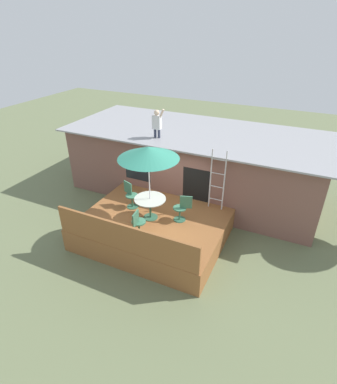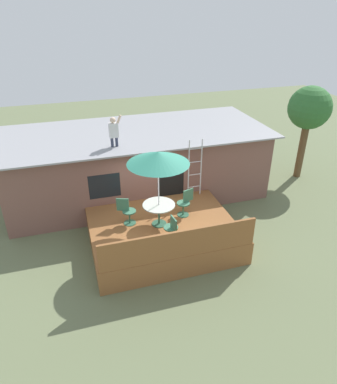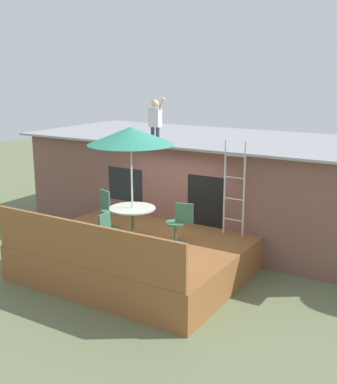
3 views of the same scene
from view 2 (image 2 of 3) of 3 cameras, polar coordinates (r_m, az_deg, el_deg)
name	(u,v)px [view 2 (image 2 of 3)]	position (r m, az deg, el deg)	size (l,w,h in m)	color
ground_plane	(161,241)	(12.20, -1.14, -7.85)	(40.00, 40.00, 0.00)	#66704C
house	(137,163)	(14.56, -5.10, 4.66)	(10.50, 4.50, 2.72)	brown
deck	(161,231)	(11.97, -1.16, -6.31)	(4.69, 3.99, 0.80)	brown
deck_railing	(180,244)	(9.97, 1.89, -8.44)	(4.59, 0.08, 0.90)	brown
patio_table	(159,209)	(11.29, -1.56, -2.72)	(1.04, 1.04, 0.74)	#33664C
patio_umbrella	(158,158)	(10.48, -1.69, 5.53)	(1.90, 1.90, 2.54)	silver
step_ladder	(195,168)	(12.81, 4.28, 3.84)	(0.52, 0.04, 2.20)	silver
person_figure	(114,130)	(12.43, -8.82, 9.91)	(0.47, 0.20, 1.11)	#33384C
patio_chair_left	(127,211)	(11.48, -6.72, -3.10)	(0.60, 0.44, 0.92)	#33664C
patio_chair_right	(185,203)	(11.88, 2.69, -1.74)	(0.61, 0.44, 0.92)	#33664C
patio_chair_near	(172,229)	(10.56, 0.55, -5.98)	(0.44, 0.62, 0.92)	#33664C
backyard_tree	(309,110)	(16.55, 21.79, 12.26)	(1.82, 1.82, 4.13)	brown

